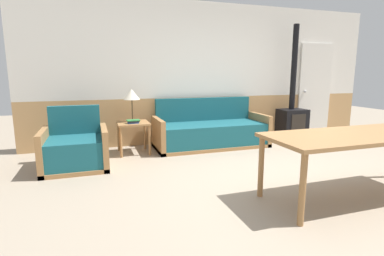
# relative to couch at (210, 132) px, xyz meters

# --- Properties ---
(ground_plane) EXTENTS (16.00, 16.00, 0.00)m
(ground_plane) POSITION_rel_couch_xyz_m (0.26, -2.10, -0.27)
(ground_plane) COLOR gray
(wall_back) EXTENTS (7.20, 0.06, 2.70)m
(wall_back) POSITION_rel_couch_xyz_m (0.26, 0.53, 1.08)
(wall_back) COLOR tan
(wall_back) RESTS_ON ground_plane
(couch) EXTENTS (2.09, 0.87, 0.89)m
(couch) POSITION_rel_couch_xyz_m (0.00, 0.00, 0.00)
(couch) COLOR #9E7042
(couch) RESTS_ON ground_plane
(armchair) EXTENTS (0.90, 0.85, 0.87)m
(armchair) POSITION_rel_couch_xyz_m (-2.34, -0.58, -0.00)
(armchair) COLOR #9E7042
(armchair) RESTS_ON ground_plane
(side_table) EXTENTS (0.53, 0.53, 0.54)m
(side_table) POSITION_rel_couch_xyz_m (-1.43, -0.03, 0.18)
(side_table) COLOR #9E7042
(side_table) RESTS_ON ground_plane
(table_lamp) EXTENTS (0.28, 0.28, 0.56)m
(table_lamp) POSITION_rel_couch_xyz_m (-1.43, 0.06, 0.71)
(table_lamp) COLOR #4C3823
(table_lamp) RESTS_ON side_table
(book_stack) EXTENTS (0.22, 0.17, 0.06)m
(book_stack) POSITION_rel_couch_xyz_m (-1.44, -0.12, 0.30)
(book_stack) COLOR #234799
(book_stack) RESTS_ON side_table
(dining_table) EXTENTS (2.11, 0.81, 0.72)m
(dining_table) POSITION_rel_couch_xyz_m (0.66, -2.68, 0.39)
(dining_table) COLOR #9E7042
(dining_table) RESTS_ON ground_plane
(wood_stove) EXTENTS (0.56, 0.42, 2.32)m
(wood_stove) POSITION_rel_couch_xyz_m (1.87, 0.09, 0.26)
(wood_stove) COLOR black
(wood_stove) RESTS_ON ground_plane
(entry_door) EXTENTS (0.84, 0.09, 2.00)m
(entry_door) POSITION_rel_couch_xyz_m (2.72, 0.47, 0.73)
(entry_door) COLOR silver
(entry_door) RESTS_ON ground_plane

